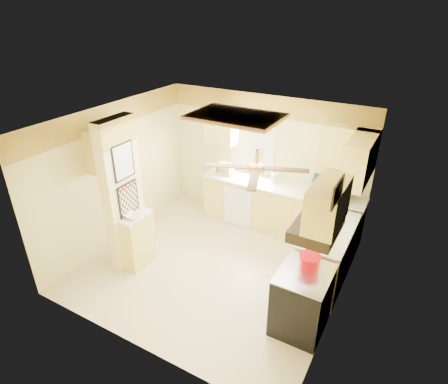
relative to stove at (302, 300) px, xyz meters
The scene contains 34 objects.
floor 1.82m from the stove, 161.77° to the left, with size 4.00×4.00×0.00m, color #C3B187.
ceiling 2.69m from the stove, 161.77° to the left, with size 4.00×4.00×0.00m, color white.
wall_back 3.07m from the stove, 124.28° to the left, with size 4.00×4.00×0.00m, color #E3D68A.
wall_front 2.29m from the stove, 141.04° to the right, with size 4.00×4.00×0.00m, color #E3D68A.
wall_left 3.79m from the stove, behind, with size 3.80×3.80×0.00m, color #E3D68A.
wall_right 1.02m from the stove, 59.02° to the left, with size 3.80×3.80×0.00m, color #E3D68A.
wallpaper_border 3.48m from the stove, 124.50° to the left, with size 4.00×0.02×0.40m, color yellow.
partition_column 3.12m from the stove, behind, with size 0.20×0.70×2.50m, color #E3D68A.
partition_ledge 2.80m from the stove, behind, with size 0.25×0.55×0.90m, color #F0DC61.
ledge_top 2.84m from the stove, behind, with size 0.28×0.58×0.04m, color silver.
lower_cabinets_back 2.45m from the stove, 118.55° to the left, with size 3.00×0.60×0.90m, color #F0DC61.
lower_cabinets_right 1.15m from the stove, 88.49° to the left, with size 0.60×1.40×0.90m, color #F0DC61.
countertop_back 2.48m from the stove, 118.66° to the left, with size 3.04×0.64×0.04m, color silver.
countertop_right 1.24m from the stove, 88.99° to the left, with size 0.64×1.44×0.04m, color silver.
dishwasher_panel 2.66m from the stove, 136.25° to the left, with size 0.58×0.02×0.80m, color white.
window 3.29m from the stove, 128.23° to the left, with size 0.92×0.02×1.02m.
upper_cab_back_left 3.67m from the stove, 137.92° to the left, with size 0.60×0.35×0.70m, color #F0DC61.
upper_cab_back_right 2.67m from the stove, 93.01° to the left, with size 0.90×0.35×0.70m, color #F0DC61.
upper_cab_right 2.28m from the stove, 85.07° to the left, with size 0.35×1.00×0.70m, color #F0DC61.
upper_cab_left_wall 3.77m from the stove, behind, with size 0.35×0.75×0.70m, color #F0DC61.
upper_cab_over_stove 1.50m from the stove, ahead, with size 0.35×0.76×0.52m, color #F0DC61.
stove is the anchor object (origin of this frame).
range_hood 1.16m from the stove, ahead, with size 0.50×0.76×0.14m, color black.
poster_menu 3.22m from the stove, behind, with size 0.02×0.42×0.57m.
poster_nashville 3.00m from the stove, behind, with size 0.02×0.42×0.57m.
ceiling_light_panel 2.75m from the stove, 146.22° to the left, with size 1.35×0.95×0.06m.
ceiling_fan 1.95m from the stove, 167.38° to the right, with size 1.15×1.15×0.26m.
vent_grate 1.90m from the stove, 48.45° to the right, with size 0.02×0.40×0.25m, color black.
microwave 2.25m from the stove, 97.94° to the left, with size 0.60×0.40×0.33m, color white.
bowl 2.85m from the stove, behind, with size 0.23×0.23×0.06m, color white.
dutch_oven 0.57m from the stove, 86.97° to the left, with size 0.28×0.28×0.19m.
kettle 0.96m from the stove, 88.19° to the left, with size 0.16×0.16×0.25m.
dish_rack 3.22m from the stove, 138.01° to the left, with size 0.37×0.29×0.20m.
utensil_crock 2.71m from the stove, 121.22° to the left, with size 0.12×0.12×0.24m.
Camera 1 is at (2.61, -4.32, 3.99)m, focal length 30.00 mm.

